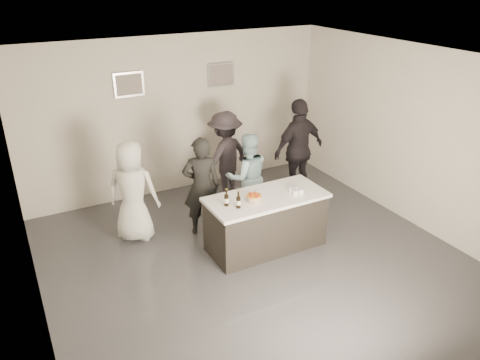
{
  "coord_description": "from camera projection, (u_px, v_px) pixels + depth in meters",
  "views": [
    {
      "loc": [
        -3.03,
        -5.17,
        4.08
      ],
      "look_at": [
        0.0,
        0.5,
        1.15
      ],
      "focal_mm": 35.0,
      "sensor_mm": 36.0,
      "label": 1
    }
  ],
  "objects": [
    {
      "name": "candles",
      "position": [
        264.0,
        208.0,
        6.75
      ],
      "size": [
        0.24,
        0.08,
        0.01
      ],
      "primitive_type": "cube",
      "color": "pink",
      "rests_on": "bar_counter"
    },
    {
      "name": "wall_front",
      "position": [
        427.0,
        289.0,
        4.11
      ],
      "size": [
        6.0,
        0.04,
        3.0
      ],
      "primitive_type": "cube",
      "color": "beige",
      "rests_on": "ground"
    },
    {
      "name": "wall_right",
      "position": [
        412.0,
        137.0,
        7.8
      ],
      "size": [
        0.04,
        6.0,
        3.0
      ],
      "primitive_type": "cube",
      "color": "beige",
      "rests_on": "ground"
    },
    {
      "name": "picture_right",
      "position": [
        221.0,
        74.0,
        8.99
      ],
      "size": [
        0.54,
        0.04,
        0.44
      ],
      "primitive_type": "cube",
      "color": "#B2B2B7",
      "rests_on": "wall_back"
    },
    {
      "name": "beer_bottle_a",
      "position": [
        226.0,
        198.0,
        6.79
      ],
      "size": [
        0.07,
        0.07,
        0.26
      ],
      "primitive_type": "cylinder",
      "color": "black",
      "rests_on": "bar_counter"
    },
    {
      "name": "person_guest_right",
      "position": [
        299.0,
        149.0,
        8.76
      ],
      "size": [
        1.19,
        0.62,
        1.94
      ],
      "primitive_type": "imported",
      "rotation": [
        0.0,
        0.0,
        3.28
      ],
      "color": "black",
      "rests_on": "ground"
    },
    {
      "name": "ceiling",
      "position": [
        259.0,
        61.0,
        5.89
      ],
      "size": [
        6.0,
        6.0,
        0.0
      ],
      "primitive_type": "plane",
      "rotation": [
        3.14,
        0.0,
        0.0
      ],
      "color": "white"
    },
    {
      "name": "wall_back",
      "position": [
        178.0,
        115.0,
        8.92
      ],
      "size": [
        6.0,
        0.04,
        3.0
      ],
      "primitive_type": "cube",
      "color": "beige",
      "rests_on": "ground"
    },
    {
      "name": "floor",
      "position": [
        255.0,
        260.0,
        7.14
      ],
      "size": [
        6.0,
        6.0,
        0.0
      ],
      "primitive_type": "plane",
      "color": "#3D3D42",
      "rests_on": "ground"
    },
    {
      "name": "wall_left",
      "position": [
        25.0,
        220.0,
        5.23
      ],
      "size": [
        0.04,
        6.0,
        3.0
      ],
      "primitive_type": "cube",
      "color": "beige",
      "rests_on": "ground"
    },
    {
      "name": "person_guest_left",
      "position": [
        133.0,
        191.0,
        7.41
      ],
      "size": [
        0.98,
        0.9,
        1.68
      ],
      "primitive_type": "imported",
      "rotation": [
        0.0,
        0.0,
        2.55
      ],
      "color": "silver",
      "rests_on": "ground"
    },
    {
      "name": "person_guest_back",
      "position": [
        225.0,
        156.0,
        8.73
      ],
      "size": [
        1.25,
        0.96,
        1.72
      ],
      "primitive_type": "imported",
      "rotation": [
        0.0,
        0.0,
        3.46
      ],
      "color": "#2C272E",
      "rests_on": "ground"
    },
    {
      "name": "tumbler_cluster",
      "position": [
        296.0,
        191.0,
        7.21
      ],
      "size": [
        0.19,
        0.19,
        0.08
      ],
      "primitive_type": "cube",
      "color": "#CA6213",
      "rests_on": "bar_counter"
    },
    {
      "name": "beer_bottle_b",
      "position": [
        238.0,
        200.0,
        6.73
      ],
      "size": [
        0.07,
        0.07,
        0.26
      ],
      "primitive_type": "cylinder",
      "color": "black",
      "rests_on": "bar_counter"
    },
    {
      "name": "picture_left",
      "position": [
        129.0,
        84.0,
        8.22
      ],
      "size": [
        0.54,
        0.04,
        0.44
      ],
      "primitive_type": "cube",
      "color": "#B2B2B7",
      "rests_on": "wall_back"
    },
    {
      "name": "person_main_black",
      "position": [
        202.0,
        186.0,
        7.57
      ],
      "size": [
        0.72,
        0.59,
        1.69
      ],
      "primitive_type": "imported",
      "rotation": [
        0.0,
        0.0,
        2.78
      ],
      "color": "black",
      "rests_on": "ground"
    },
    {
      "name": "person_main_blue",
      "position": [
        247.0,
        177.0,
        8.05
      ],
      "size": [
        0.87,
        0.73,
        1.58
      ],
      "primitive_type": "imported",
      "rotation": [
        0.0,
        0.0,
        2.95
      ],
      "color": "#9ABFCA",
      "rests_on": "ground"
    },
    {
      "name": "bar_counter",
      "position": [
        266.0,
        222.0,
        7.31
      ],
      "size": [
        1.86,
        0.86,
        0.9
      ],
      "primitive_type": "cube",
      "color": "white",
      "rests_on": "ground"
    },
    {
      "name": "cake",
      "position": [
        254.0,
        198.0,
        6.97
      ],
      "size": [
        0.22,
        0.22,
        0.08
      ],
      "primitive_type": "cylinder",
      "color": "orange",
      "rests_on": "bar_counter"
    }
  ]
}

